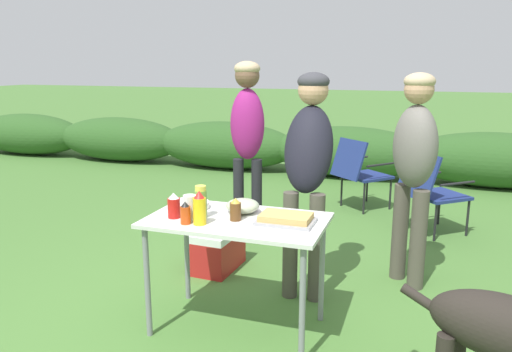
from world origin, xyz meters
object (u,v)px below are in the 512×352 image
folding_table (237,230)px  hot_sauce_bottle (185,213)px  paper_cup_stack (190,208)px  mustard_bottle (199,208)px  plate_stack (190,205)px  food_tray (286,219)px  mixing_bowl (243,206)px  standing_person_in_dark_puffer (247,129)px  ketchup_bottle (174,206)px  standing_person_with_beanie (308,158)px  camp_chair_near_hedge (431,188)px  camp_chair_green_behind_table (360,170)px  beer_bottle (235,210)px  relish_jar (201,202)px  standing_person_in_olive_jacket (414,158)px  cooler_box (217,249)px

folding_table → hot_sauce_bottle: 0.35m
paper_cup_stack → mustard_bottle: bearing=-31.9°
plate_stack → food_tray: bearing=-8.1°
mixing_bowl → standing_person_in_dark_puffer: size_ratio=0.13×
ketchup_bottle → standing_person_with_beanie: (0.67, 0.77, 0.21)m
ketchup_bottle → camp_chair_near_hedge: ketchup_bottle is taller
food_tray → camp_chair_green_behind_table: (0.06, 2.98, -0.30)m
beer_bottle → plate_stack: bearing=159.3°
hot_sauce_bottle → relish_jar: (0.03, 0.14, 0.03)m
mustard_bottle → camp_chair_near_hedge: 2.86m
food_tray → mustard_bottle: size_ratio=1.65×
mixing_bowl → hot_sauce_bottle: 0.41m
hot_sauce_bottle → camp_chair_green_behind_table: bearing=78.9°
hot_sauce_bottle → relish_jar: 0.15m
folding_table → beer_bottle: bearing=-79.9°
food_tray → standing_person_in_olive_jacket: 1.28m
camp_chair_green_behind_table → mixing_bowl: bearing=-55.8°
mixing_bowl → standing_person_with_beanie: (0.30, 0.54, 0.24)m
plate_stack → camp_chair_near_hedge: size_ratio=0.31×
standing_person_in_olive_jacket → standing_person_with_beanie: bearing=-102.6°
standing_person_with_beanie → plate_stack: bearing=-141.9°
paper_cup_stack → camp_chair_near_hedge: (1.42, 2.45, -0.35)m
beer_bottle → standing_person_in_olive_jacket: size_ratio=0.09×
relish_jar → camp_chair_near_hedge: bearing=60.1°
cooler_box → food_tray: bearing=47.8°
relish_jar → mustard_bottle: size_ratio=0.98×
hot_sauce_bottle → standing_person_in_olive_jacket: size_ratio=0.08×
camp_chair_near_hedge → cooler_box: (-1.67, -1.49, -0.30)m
ketchup_bottle → standing_person_in_dark_puffer: size_ratio=0.09×
standing_person_in_olive_jacket → camp_chair_green_behind_table: standing_person_in_olive_jacket is taller
beer_bottle → camp_chair_near_hedge: 2.66m
food_tray → standing_person_with_beanie: bearing=91.7°
standing_person_in_olive_jacket → camp_chair_green_behind_table: 2.09m
mustard_bottle → standing_person_in_dark_puffer: size_ratio=0.12×
hot_sauce_bottle → mustard_bottle: bearing=12.5°
plate_stack → ketchup_bottle: 0.22m
food_tray → paper_cup_stack: 0.59m
standing_person_in_olive_jacket → mustard_bottle: bearing=-85.5°
mixing_bowl → hot_sauce_bottle: bearing=-126.8°
hot_sauce_bottle → mustard_bottle: size_ratio=0.66×
plate_stack → standing_person_with_beanie: size_ratio=0.16×
beer_bottle → camp_chair_green_behind_table: 3.07m
mixing_bowl → cooler_box: mixing_bowl is taller
beer_bottle → folding_table: bearing=100.1°
hot_sauce_bottle → camp_chair_green_behind_table: 3.27m
mustard_bottle → standing_person_in_dark_puffer: (-0.31, 1.71, 0.25)m
ketchup_bottle → mustard_bottle: bearing=-18.1°
ketchup_bottle → mustard_bottle: 0.22m
beer_bottle → mustard_bottle: (-0.17, -0.14, 0.03)m
beer_bottle → ketchup_bottle: bearing=-169.0°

